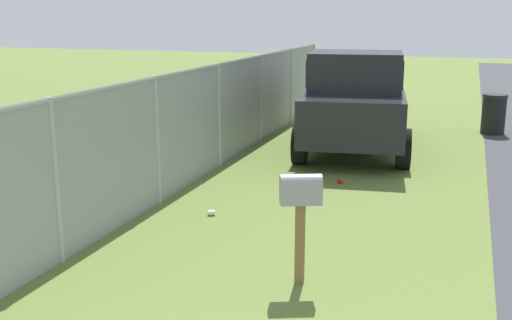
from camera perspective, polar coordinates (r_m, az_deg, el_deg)
name	(u,v)px	position (r m, az deg, el deg)	size (l,w,h in m)	color
mailbox	(301,198)	(6.58, 4.11, -3.48)	(0.35, 0.48, 1.22)	brown
pickup_truck	(356,99)	(13.19, 9.10, 5.58)	(5.03, 2.70, 2.09)	black
trash_bin	(494,114)	(15.98, 20.93, 3.96)	(0.58, 0.58, 0.95)	black
fence_section	(219,112)	(11.67, -3.42, 4.42)	(14.84, 0.07, 1.95)	#9EA3A8
litter_cup_midfield_a	(212,213)	(9.04, -4.08, -4.84)	(0.08, 0.08, 0.10)	white
litter_can_midfield_b	(340,181)	(10.77, 7.71, -1.96)	(0.07, 0.07, 0.12)	red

